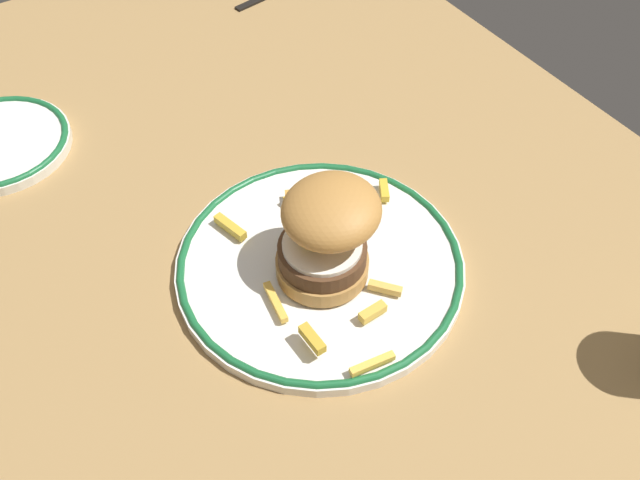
{
  "coord_description": "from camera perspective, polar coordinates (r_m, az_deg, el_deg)",
  "views": [
    {
      "loc": [
        42.47,
        -24.96,
        56.91
      ],
      "look_at": [
        4.2,
        -0.51,
        4.6
      ],
      "focal_mm": 39.55,
      "sensor_mm": 36.0,
      "label": 1
    }
  ],
  "objects": [
    {
      "name": "burger",
      "position": [
        0.67,
        0.46,
        0.53
      ],
      "size": [
        9.67,
        10.48,
        10.53
      ],
      "color": "#B37F3F",
      "rests_on": "dinner_plate"
    },
    {
      "name": "dinner_plate",
      "position": [
        0.72,
        0.0,
        -1.96
      ],
      "size": [
        29.58,
        29.58,
        1.6
      ],
      "color": "white",
      "rests_on": "ground_plane"
    },
    {
      "name": "fries_pile",
      "position": [
        0.71,
        0.14,
        -1.29
      ],
      "size": [
        24.24,
        19.47,
        1.96
      ],
      "color": "gold",
      "rests_on": "dinner_plate"
    },
    {
      "name": "ground_plane",
      "position": [
        0.77,
        -1.36,
        -1.08
      ],
      "size": [
        130.51,
        87.6,
        4.0
      ],
      "primitive_type": "cube",
      "color": "#9D7847"
    }
  ]
}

